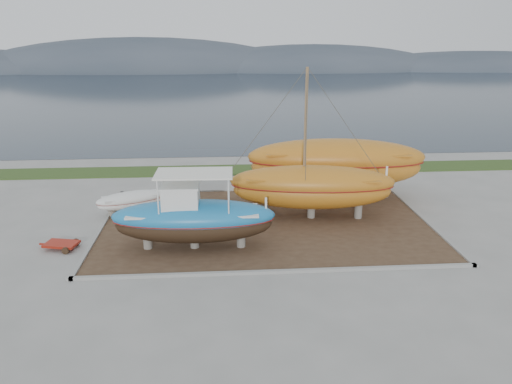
{
  "coord_description": "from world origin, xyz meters",
  "views": [
    {
      "loc": [
        -2.47,
        -22.18,
        10.35
      ],
      "look_at": [
        -0.56,
        4.0,
        1.89
      ],
      "focal_mm": 35.0,
      "sensor_mm": 36.0,
      "label": 1
    }
  ],
  "objects_px": {
    "blue_caique": "(193,211)",
    "orange_sailboat": "(314,146)",
    "orange_bare_hull": "(336,169)",
    "white_dinghy": "(132,203)",
    "red_trailer": "(62,246)"
  },
  "relations": [
    {
      "from": "blue_caique",
      "to": "white_dinghy",
      "type": "distance_m",
      "value": 6.77
    },
    {
      "from": "white_dinghy",
      "to": "red_trailer",
      "type": "distance_m",
      "value": 5.66
    },
    {
      "from": "white_dinghy",
      "to": "orange_sailboat",
      "type": "height_order",
      "value": "orange_sailboat"
    },
    {
      "from": "blue_caique",
      "to": "orange_bare_hull",
      "type": "height_order",
      "value": "blue_caique"
    },
    {
      "from": "blue_caique",
      "to": "orange_sailboat",
      "type": "xyz_separation_m",
      "value": [
        6.56,
        3.77,
        2.32
      ]
    },
    {
      "from": "white_dinghy",
      "to": "red_trailer",
      "type": "height_order",
      "value": "white_dinghy"
    },
    {
      "from": "blue_caique",
      "to": "red_trailer",
      "type": "height_order",
      "value": "blue_caique"
    },
    {
      "from": "white_dinghy",
      "to": "orange_bare_hull",
      "type": "relative_size",
      "value": 0.37
    },
    {
      "from": "orange_bare_hull",
      "to": "red_trailer",
      "type": "height_order",
      "value": "orange_bare_hull"
    },
    {
      "from": "blue_caique",
      "to": "orange_bare_hull",
      "type": "xyz_separation_m",
      "value": [
        8.77,
        7.44,
        -0.08
      ]
    },
    {
      "from": "orange_bare_hull",
      "to": "red_trailer",
      "type": "relative_size",
      "value": 4.76
    },
    {
      "from": "blue_caique",
      "to": "orange_sailboat",
      "type": "distance_m",
      "value": 7.92
    },
    {
      "from": "orange_bare_hull",
      "to": "white_dinghy",
      "type": "bearing_deg",
      "value": -165.41
    },
    {
      "from": "orange_sailboat",
      "to": "red_trailer",
      "type": "distance_m",
      "value": 14.23
    },
    {
      "from": "orange_bare_hull",
      "to": "red_trailer",
      "type": "bearing_deg",
      "value": -150.19
    }
  ]
}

